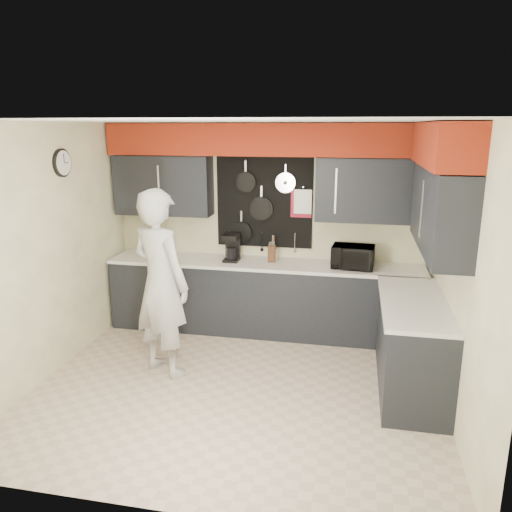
% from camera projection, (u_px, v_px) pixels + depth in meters
% --- Properties ---
extents(ground, '(4.00, 4.00, 0.00)m').
position_uv_depth(ground, '(237.00, 386.00, 5.05)').
color(ground, '#C8B29B').
rests_on(ground, ground).
extents(back_wall_assembly, '(4.00, 0.36, 2.60)m').
position_uv_depth(back_wall_assembly, '(267.00, 172.00, 6.06)').
color(back_wall_assembly, '#F8F6C0').
rests_on(back_wall_assembly, ground).
extents(right_wall_assembly, '(0.36, 3.50, 2.60)m').
position_uv_depth(right_wall_assembly, '(444.00, 197.00, 4.46)').
color(right_wall_assembly, '#F8F6C0').
rests_on(right_wall_assembly, ground).
extents(left_wall_assembly, '(0.05, 3.50, 2.60)m').
position_uv_depth(left_wall_assembly, '(48.00, 249.00, 5.11)').
color(left_wall_assembly, '#F8F6C0').
rests_on(left_wall_assembly, ground).
extents(base_cabinets, '(3.95, 2.20, 0.92)m').
position_uv_depth(base_cabinets, '(299.00, 309.00, 5.91)').
color(base_cabinets, black).
rests_on(base_cabinets, ground).
extents(microwave, '(0.52, 0.37, 0.27)m').
position_uv_depth(microwave, '(353.00, 257.00, 5.90)').
color(microwave, black).
rests_on(microwave, base_cabinets).
extents(knife_block, '(0.10, 0.10, 0.20)m').
position_uv_depth(knife_block, '(272.00, 254.00, 6.18)').
color(knife_block, '#3E2513').
rests_on(knife_block, base_cabinets).
extents(utensil_crock, '(0.12, 0.12, 0.15)m').
position_uv_depth(utensil_crock, '(272.00, 255.00, 6.23)').
color(utensil_crock, white).
rests_on(utensil_crock, base_cabinets).
extents(coffee_maker, '(0.19, 0.23, 0.34)m').
position_uv_depth(coffee_maker, '(232.00, 247.00, 6.23)').
color(coffee_maker, black).
rests_on(coffee_maker, base_cabinets).
extents(person, '(0.86, 0.75, 1.97)m').
position_uv_depth(person, '(161.00, 284.00, 5.13)').
color(person, '#ABABA8').
rests_on(person, ground).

